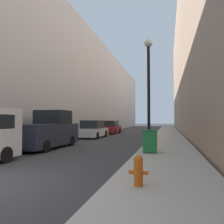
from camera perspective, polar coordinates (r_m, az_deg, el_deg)
sidewalk_right at (r=22.33m, az=14.43°, el=-6.16°), size 2.90×60.00×0.14m
building_left_glass at (r=34.04m, az=-11.58°, el=5.73°), size 12.00×60.00×12.60m
fire_hydrant at (r=5.26m, az=6.90°, el=-14.76°), size 0.45×0.34×0.70m
trash_bin at (r=10.52m, az=9.89°, el=-7.45°), size 0.64×0.69×1.05m
lamppost at (r=13.17m, az=9.55°, el=8.14°), size 0.49×0.49×6.34m
pickup_truck at (r=13.74m, az=-16.68°, el=-4.97°), size 2.13×5.01×2.28m
parked_sedan_near at (r=20.89m, az=-5.09°, el=-4.66°), size 1.98×4.47×1.63m
parked_sedan_far at (r=27.08m, az=-0.40°, el=-4.11°), size 1.89×4.64×1.61m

